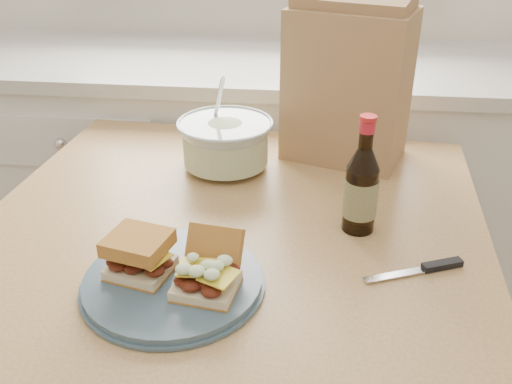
# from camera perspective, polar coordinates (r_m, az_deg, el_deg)

# --- Properties ---
(cabinet_run) EXTENTS (2.50, 0.64, 0.94)m
(cabinet_run) POSITION_cam_1_polar(r_m,az_deg,el_deg) (2.04, -1.28, 0.59)
(cabinet_run) COLOR white
(cabinet_run) RESTS_ON ground
(dining_table) EXTENTS (1.07, 1.07, 0.83)m
(dining_table) POSITION_cam_1_polar(r_m,az_deg,el_deg) (1.19, -2.66, -8.58)
(dining_table) COLOR tan
(dining_table) RESTS_ON ground
(plate) EXTENTS (0.30, 0.30, 0.02)m
(plate) POSITION_cam_1_polar(r_m,az_deg,el_deg) (0.97, -8.30, -8.88)
(plate) COLOR #3F5666
(plate) RESTS_ON dining_table
(sandwich_left) EXTENTS (0.12, 0.11, 0.07)m
(sandwich_left) POSITION_cam_1_polar(r_m,az_deg,el_deg) (0.96, -11.60, -6.12)
(sandwich_left) COLOR beige
(sandwich_left) RESTS_ON plate
(sandwich_right) EXTENTS (0.11, 0.15, 0.08)m
(sandwich_right) POSITION_cam_1_polar(r_m,az_deg,el_deg) (0.93, -4.76, -7.70)
(sandwich_right) COLOR beige
(sandwich_right) RESTS_ON plate
(coleslaw_bowl) EXTENTS (0.22, 0.22, 0.22)m
(coleslaw_bowl) POSITION_cam_1_polar(r_m,az_deg,el_deg) (1.33, -3.06, 4.71)
(coleslaw_bowl) COLOR #B0BEBC
(coleslaw_bowl) RESTS_ON dining_table
(beer_bottle) EXTENTS (0.07, 0.07, 0.23)m
(beer_bottle) POSITION_cam_1_polar(r_m,az_deg,el_deg) (1.09, 10.47, 0.33)
(beer_bottle) COLOR black
(beer_bottle) RESTS_ON dining_table
(knife) EXTENTS (0.18, 0.09, 0.01)m
(knife) POSITION_cam_1_polar(r_m,az_deg,el_deg) (1.04, 17.03, -7.23)
(knife) COLOR silver
(knife) RESTS_ON dining_table
(paper_bag) EXTENTS (0.31, 0.25, 0.35)m
(paper_bag) POSITION_cam_1_polar(r_m,az_deg,el_deg) (1.37, 9.15, 10.43)
(paper_bag) COLOR tan
(paper_bag) RESTS_ON dining_table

